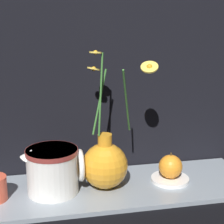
% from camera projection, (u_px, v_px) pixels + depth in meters
% --- Properties ---
extents(ground_plane, '(6.00, 6.00, 0.00)m').
position_uv_depth(ground_plane, '(115.00, 190.00, 1.04)').
color(ground_plane, black).
extents(shelf, '(0.77, 0.25, 0.01)m').
position_uv_depth(shelf, '(115.00, 188.00, 1.03)').
color(shelf, gray).
rests_on(shelf, ground_plane).
extents(vase_with_flowers, '(0.19, 0.14, 0.37)m').
position_uv_depth(vase_with_flowers, '(105.00, 164.00, 1.01)').
color(vase_with_flowers, orange).
rests_on(vase_with_flowers, shelf).
extents(ceramic_pitcher, '(0.16, 0.14, 0.13)m').
position_uv_depth(ceramic_pitcher, '(53.00, 168.00, 0.99)').
color(ceramic_pitcher, white).
rests_on(ceramic_pitcher, shelf).
extents(saucer_plate, '(0.11, 0.11, 0.01)m').
position_uv_depth(saucer_plate, '(170.00, 179.00, 1.06)').
color(saucer_plate, white).
rests_on(saucer_plate, shelf).
extents(orange_fruit, '(0.07, 0.07, 0.07)m').
position_uv_depth(orange_fruit, '(171.00, 167.00, 1.05)').
color(orange_fruit, orange).
rests_on(orange_fruit, saucer_plate).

